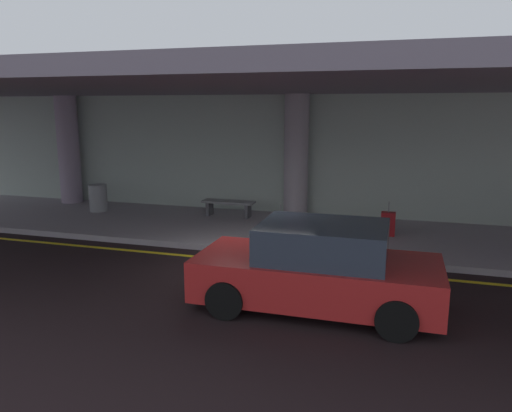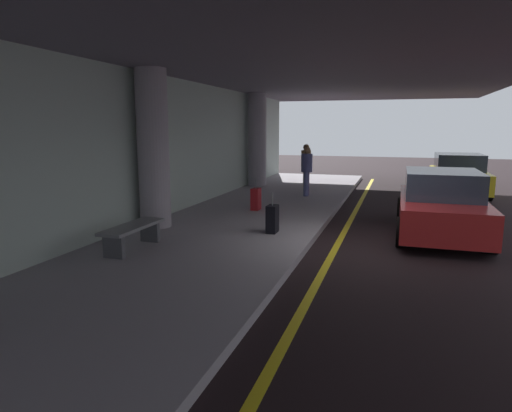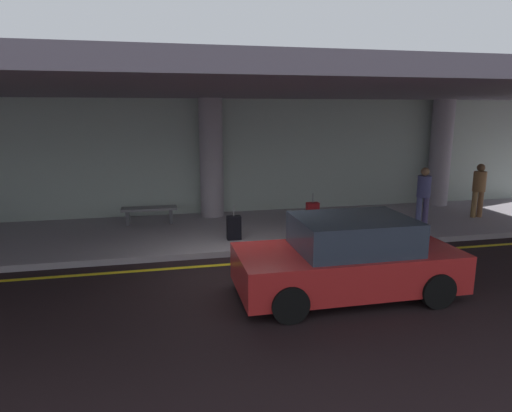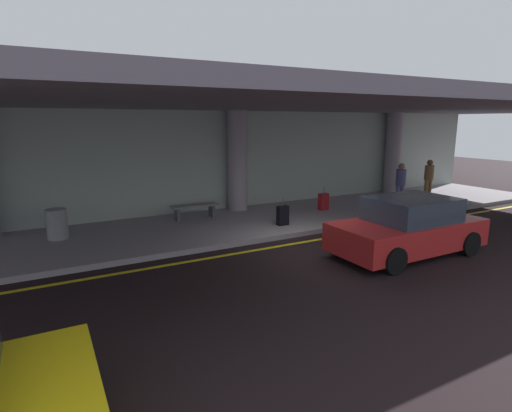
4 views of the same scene
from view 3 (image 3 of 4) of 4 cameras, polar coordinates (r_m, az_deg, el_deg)
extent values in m
plane|color=black|center=(9.72, -2.24, -8.42)|extent=(60.00, 60.00, 0.00)
cube|color=#9B949C|center=(12.61, -4.71, -3.26)|extent=(26.00, 4.20, 0.15)
cube|color=yellow|center=(10.17, -2.73, -7.45)|extent=(26.00, 0.14, 0.01)
cylinder|color=#9E939D|center=(13.91, -5.77, 6.13)|extent=(0.72, 0.72, 3.65)
cylinder|color=#9B919D|center=(16.81, 22.63, 6.29)|extent=(0.72, 0.72, 3.65)
cube|color=slate|center=(11.68, -4.71, 14.73)|extent=(28.00, 13.20, 0.30)
cube|color=#A9B9AE|center=(14.48, -6.02, 6.06)|extent=(26.00, 0.30, 3.80)
cube|color=red|center=(8.52, 11.54, -7.72)|extent=(4.10, 1.80, 0.70)
cube|color=#2D3847|center=(8.37, 12.35, -3.46)|extent=(2.10, 1.60, 0.60)
cylinder|color=black|center=(9.90, 16.72, -6.59)|extent=(0.64, 0.22, 0.64)
cylinder|color=black|center=(8.55, 22.26, -10.00)|extent=(0.64, 0.22, 0.64)
cylinder|color=black|center=(8.94, 1.23, -8.07)|extent=(0.64, 0.22, 0.64)
cylinder|color=black|center=(7.43, 4.36, -12.47)|extent=(0.64, 0.22, 0.64)
cylinder|color=#53588E|center=(13.75, 20.20, -0.61)|extent=(0.16, 0.16, 0.82)
cylinder|color=#574B7F|center=(13.87, 20.97, -0.56)|extent=(0.16, 0.16, 0.82)
cylinder|color=#4C4D85|center=(13.68, 20.81, 2.36)|extent=(0.38, 0.38, 0.62)
sphere|color=#8C6647|center=(13.62, 20.94, 4.14)|extent=(0.24, 0.24, 0.24)
cylinder|color=olive|center=(15.40, 26.25, 0.19)|extent=(0.16, 0.16, 0.82)
cylinder|color=brown|center=(15.54, 26.88, 0.22)|extent=(0.16, 0.16, 0.82)
cylinder|color=#91623A|center=(15.36, 26.82, 2.83)|extent=(0.38, 0.38, 0.62)
sphere|color=brown|center=(15.30, 26.97, 4.42)|extent=(0.24, 0.24, 0.24)
cube|color=black|center=(11.46, -2.86, -2.81)|extent=(0.36, 0.22, 0.62)
cylinder|color=slate|center=(11.35, -2.88, -0.62)|extent=(0.02, 0.02, 0.28)
cube|color=maroon|center=(13.22, 7.28, -0.88)|extent=(0.36, 0.22, 0.62)
cylinder|color=slate|center=(13.13, 7.33, 1.04)|extent=(0.02, 0.02, 0.28)
cube|color=slate|center=(13.42, -13.59, -0.32)|extent=(1.60, 0.50, 0.06)
cube|color=#4C4C51|center=(13.50, -16.17, -1.43)|extent=(0.10, 0.40, 0.42)
cube|color=#4C4C51|center=(13.47, -10.90, -1.20)|extent=(0.10, 0.40, 0.42)
camera|label=1|loc=(4.66, 85.52, 0.96)|focal=34.41mm
camera|label=2|loc=(11.32, -54.74, 2.37)|focal=31.38mm
camera|label=4|loc=(4.91, -97.84, -1.67)|focal=28.15mm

